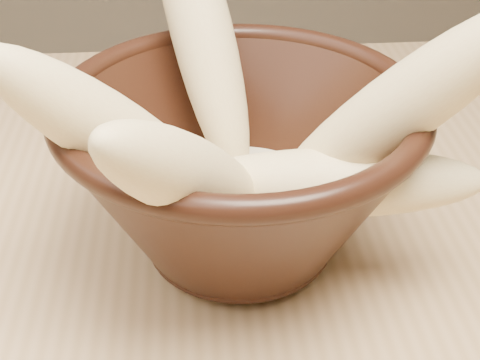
# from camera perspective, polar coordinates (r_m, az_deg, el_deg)

# --- Properties ---
(bowl) EXTENTS (0.23, 0.23, 0.13)m
(bowl) POSITION_cam_1_polar(r_m,az_deg,el_deg) (0.43, -0.00, 1.19)
(bowl) COLOR black
(bowl) RESTS_ON table
(milk_puddle) EXTENTS (0.13, 0.13, 0.02)m
(milk_puddle) POSITION_cam_1_polar(r_m,az_deg,el_deg) (0.45, 0.00, -2.15)
(milk_puddle) COLOR beige
(milk_puddle) RESTS_ON bowl
(banana_upright) EXTENTS (0.10, 0.16, 0.21)m
(banana_upright) POSITION_cam_1_polar(r_m,az_deg,el_deg) (0.47, -3.34, 12.81)
(banana_upright) COLOR #E5C587
(banana_upright) RESTS_ON bowl
(banana_left) EXTENTS (0.16, 0.12, 0.17)m
(banana_left) POSITION_cam_1_polar(r_m,az_deg,el_deg) (0.38, -10.24, 3.51)
(banana_left) COLOR #E5C587
(banana_left) RESTS_ON bowl
(banana_right) EXTENTS (0.17, 0.12, 0.18)m
(banana_right) POSITION_cam_1_polar(r_m,az_deg,el_deg) (0.39, 12.65, 5.44)
(banana_right) COLOR #E5C587
(banana_right) RESTS_ON bowl
(banana_across) EXTENTS (0.20, 0.08, 0.06)m
(banana_across) POSITION_cam_1_polar(r_m,az_deg,el_deg) (0.41, 7.37, -0.27)
(banana_across) COLOR #E5C587
(banana_across) RESTS_ON bowl
(banana_front) EXTENTS (0.13, 0.17, 0.16)m
(banana_front) POSITION_cam_1_polar(r_m,az_deg,el_deg) (0.36, -4.07, 0.13)
(banana_front) COLOR #E5C587
(banana_front) RESTS_ON bowl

